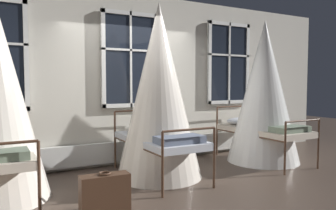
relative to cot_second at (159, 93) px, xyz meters
name	(u,v)px	position (x,y,z in m)	size (l,w,h in m)	color
ground	(162,180)	(-0.05, -0.19, -1.33)	(21.27, 21.27, 0.00)	#4C3D33
back_wall_with_windows	(128,79)	(-0.05, 1.14, 0.22)	(9.64, 0.10, 3.10)	beige
window_bank	(131,106)	(-0.05, 1.02, -0.26)	(5.60, 0.10, 2.69)	black
cot_second	(159,93)	(0.00, 0.00, 0.00)	(1.34, 1.81, 2.72)	#4C3323
cot_third	(264,93)	(2.22, 0.00, -0.03)	(1.34, 1.81, 2.65)	#4C3323
suitcase_dark	(105,193)	(-1.22, -1.01, -1.10)	(0.57, 0.24, 0.47)	#472D1E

